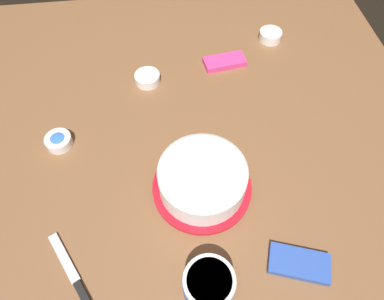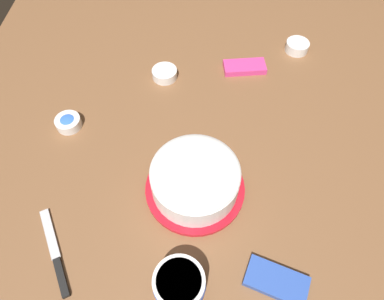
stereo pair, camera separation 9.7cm
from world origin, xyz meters
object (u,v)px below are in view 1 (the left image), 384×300
at_px(sprinkle_bowl_orange, 147,78).
at_px(sprinkle_bowl_yellow, 270,35).
at_px(candy_box_upper, 299,263).
at_px(frosting_tub, 210,284).
at_px(frosted_cake, 202,179).
at_px(candy_box_lower, 225,62).
at_px(sprinkle_bowl_blue, 59,141).
at_px(spreading_knife, 77,282).

xyz_separation_m(sprinkle_bowl_orange, sprinkle_bowl_yellow, (0.46, 0.16, 0.00)).
xyz_separation_m(sprinkle_bowl_orange, candy_box_upper, (0.33, -0.66, -0.01)).
xyz_separation_m(frosting_tub, candy_box_upper, (0.22, 0.03, -0.03)).
relative_size(frosted_cake, frosting_tub, 2.29).
xyz_separation_m(frosting_tub, candy_box_lower, (0.17, 0.74, -0.03)).
relative_size(frosted_cake, sprinkle_bowl_blue, 3.51).
height_order(frosting_tub, sprinkle_bowl_blue, frosting_tub).
relative_size(frosted_cake, candy_box_upper, 1.88).
xyz_separation_m(frosted_cake, frosting_tub, (-0.02, -0.26, -0.01)).
bearing_deg(sprinkle_bowl_orange, candy_box_lower, 11.01).
bearing_deg(sprinkle_bowl_blue, frosted_cake, -26.48).
xyz_separation_m(frosted_cake, spreading_knife, (-0.32, -0.21, -0.05)).
relative_size(frosting_tub, candy_box_upper, 0.82).
xyz_separation_m(sprinkle_bowl_yellow, candy_box_lower, (-0.19, -0.11, -0.01)).
height_order(frosted_cake, candy_box_upper, frosted_cake).
bearing_deg(candy_box_lower, frosted_cake, -115.14).
relative_size(spreading_knife, sprinkle_bowl_orange, 2.55).
distance_m(frosting_tub, candy_box_upper, 0.23).
bearing_deg(sprinkle_bowl_blue, candy_box_lower, 27.20).
bearing_deg(candy_box_lower, frosting_tub, -110.80).
relative_size(spreading_knife, candy_box_upper, 1.51).
bearing_deg(sprinkle_bowl_orange, frosted_cake, -73.56).
bearing_deg(sprinkle_bowl_yellow, sprinkle_bowl_blue, -152.08).
bearing_deg(frosted_cake, sprinkle_bowl_orange, 106.44).
relative_size(frosting_tub, spreading_knife, 0.55).
height_order(sprinkle_bowl_blue, candy_box_lower, sprinkle_bowl_blue).
height_order(frosting_tub, sprinkle_bowl_orange, frosting_tub).
bearing_deg(sprinkle_bowl_orange, frosting_tub, -81.22).
distance_m(frosting_tub, sprinkle_bowl_blue, 0.59).
bearing_deg(frosting_tub, frosted_cake, 85.61).
distance_m(sprinkle_bowl_yellow, candy_box_upper, 0.83).
bearing_deg(frosting_tub, sprinkle_bowl_orange, 98.78).
bearing_deg(sprinkle_bowl_blue, sprinkle_bowl_yellow, 27.92).
relative_size(frosted_cake, sprinkle_bowl_orange, 3.19).
relative_size(frosted_cake, spreading_knife, 1.25).
height_order(frosted_cake, spreading_knife, frosted_cake).
relative_size(spreading_knife, sprinkle_bowl_blue, 2.80).
height_order(frosting_tub, candy_box_upper, frosting_tub).
bearing_deg(sprinkle_bowl_orange, spreading_knife, -107.39).
bearing_deg(frosting_tub, spreading_knife, 170.72).
distance_m(spreading_knife, sprinkle_bowl_yellow, 1.04).
relative_size(frosted_cake, candy_box_lower, 1.88).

